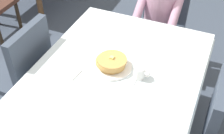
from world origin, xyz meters
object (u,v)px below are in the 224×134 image
object	(u,v)px
chair_diner	(162,18)
fork_left_of_plate	(86,62)
knife_right_of_plate	(137,76)
spoon_near_edge	(97,101)
diner_person	(160,13)
cup_coffee	(139,73)
breakfast_stack	(111,62)
dining_table_main	(114,85)
plate_breakfast	(112,67)
chair_left_side	(24,69)

from	to	relation	value
chair_diner	fork_left_of_plate	world-z (taller)	chair_diner
fork_left_of_plate	knife_right_of_plate	distance (m)	0.38
fork_left_of_plate	spoon_near_edge	distance (m)	0.38
chair_diner	diner_person	world-z (taller)	diner_person
chair_diner	spoon_near_edge	world-z (taller)	chair_diner
cup_coffee	knife_right_of_plate	world-z (taller)	cup_coffee
breakfast_stack	knife_right_of_plate	bearing A→B (deg)	-5.06
dining_table_main	diner_person	xyz separation A→B (m)	(0.03, 1.01, 0.02)
dining_table_main	knife_right_of_plate	size ratio (longest dim) A/B	7.62
chair_diner	diner_person	bearing A→B (deg)	90.00
knife_right_of_plate	chair_diner	bearing A→B (deg)	3.92
plate_breakfast	cup_coffee	bearing A→B (deg)	-5.54
cup_coffee	spoon_near_edge	distance (m)	0.35
fork_left_of_plate	knife_right_of_plate	xyz separation A→B (m)	(0.38, -0.00, 0.00)
chair_diner	chair_left_side	xyz separation A→B (m)	(-0.80, -1.17, 0.00)
plate_breakfast	dining_table_main	bearing A→B (deg)	-57.66
chair_diner	diner_person	size ratio (longest dim) A/B	0.83
breakfast_stack	diner_person	bearing A→B (deg)	85.54
diner_person	chair_left_side	xyz separation A→B (m)	(-0.80, -1.01, -0.14)
breakfast_stack	spoon_near_edge	distance (m)	0.32
dining_table_main	cup_coffee	distance (m)	0.21
spoon_near_edge	cup_coffee	bearing A→B (deg)	49.60
cup_coffee	knife_right_of_plate	xyz separation A→B (m)	(-0.01, -0.00, -0.04)
chair_left_side	knife_right_of_plate	size ratio (longest dim) A/B	4.65
dining_table_main	knife_right_of_plate	bearing A→B (deg)	18.20
dining_table_main	fork_left_of_plate	xyz separation A→B (m)	(-0.23, 0.05, 0.09)
diner_person	plate_breakfast	distance (m)	0.95
plate_breakfast	cup_coffee	size ratio (longest dim) A/B	2.48
plate_breakfast	spoon_near_edge	size ratio (longest dim) A/B	1.87
breakfast_stack	fork_left_of_plate	xyz separation A→B (m)	(-0.19, -0.02, -0.05)
fork_left_of_plate	dining_table_main	bearing A→B (deg)	-101.11
chair_left_side	spoon_near_edge	world-z (taller)	chair_left_side
diner_person	fork_left_of_plate	distance (m)	1.00
dining_table_main	plate_breakfast	size ratio (longest dim) A/B	5.44
dining_table_main	knife_right_of_plate	xyz separation A→B (m)	(0.15, 0.05, 0.09)
chair_left_side	diner_person	bearing A→B (deg)	-38.26
cup_coffee	spoon_near_edge	bearing A→B (deg)	-119.25
dining_table_main	knife_right_of_plate	world-z (taller)	knife_right_of_plate
chair_diner	plate_breakfast	xyz separation A→B (m)	(-0.07, -1.10, 0.22)
diner_person	fork_left_of_plate	world-z (taller)	diner_person
plate_breakfast	chair_diner	bearing A→B (deg)	86.25
plate_breakfast	breakfast_stack	xyz separation A→B (m)	(-0.00, -0.00, 0.04)
breakfast_stack	knife_right_of_plate	distance (m)	0.20
plate_breakfast	knife_right_of_plate	size ratio (longest dim) A/B	1.40
knife_right_of_plate	spoon_near_edge	distance (m)	0.34
chair_diner	diner_person	distance (m)	0.21
chair_diner	cup_coffee	distance (m)	1.16
plate_breakfast	diner_person	bearing A→B (deg)	85.63
plate_breakfast	knife_right_of_plate	world-z (taller)	plate_breakfast
breakfast_stack	knife_right_of_plate	size ratio (longest dim) A/B	1.06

